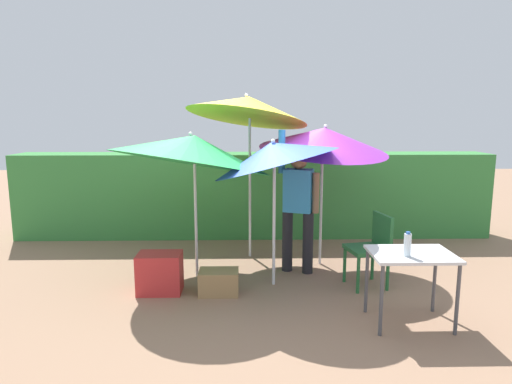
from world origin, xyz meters
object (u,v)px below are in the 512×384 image
umbrella_navy (248,107)px  crate_cardboard (219,282)px  chair_plastic (372,245)px  umbrella_orange (274,154)px  umbrella_rainbow (193,149)px  folding_table (411,261)px  cooler_box (160,273)px  person_vendor (298,203)px  bottle_water (407,245)px  umbrella_yellow (324,139)px

umbrella_navy → crate_cardboard: size_ratio=5.61×
chair_plastic → umbrella_orange: bearing=178.5°
umbrella_rainbow → folding_table: 2.88m
umbrella_rainbow → cooler_box: size_ratio=4.16×
person_vendor → umbrella_navy: bearing=132.6°
umbrella_rainbow → umbrella_navy: umbrella_navy is taller
crate_cardboard → bottle_water: size_ratio=1.91×
cooler_box → folding_table: (2.64, -0.85, 0.41)m
umbrella_orange → person_vendor: size_ratio=1.07×
umbrella_yellow → folding_table: umbrella_yellow is taller
umbrella_orange → umbrella_navy: (-0.29, 1.19, 0.55)m
crate_cardboard → umbrella_rainbow: bearing=118.5°
umbrella_orange → chair_plastic: umbrella_orange is taller
umbrella_rainbow → umbrella_navy: (0.70, 0.81, 0.53)m
umbrella_rainbow → chair_plastic: bearing=-10.8°
umbrella_orange → crate_cardboard: size_ratio=4.37×
umbrella_rainbow → folding_table: bearing=-31.9°
umbrella_navy → cooler_box: umbrella_navy is taller
bottle_water → crate_cardboard: bearing=154.4°
umbrella_orange → person_vendor: 0.91m
umbrella_rainbow → folding_table: (2.29, -1.43, -1.00)m
umbrella_yellow → crate_cardboard: 2.37m
umbrella_yellow → chair_plastic: 1.57m
umbrella_orange → person_vendor: bearing=54.1°
chair_plastic → cooler_box: size_ratio=1.75×
umbrella_yellow → chair_plastic: umbrella_yellow is taller
crate_cardboard → bottle_water: (1.86, -0.89, 0.70)m
folding_table → chair_plastic: bearing=95.7°
umbrella_navy → crate_cardboard: umbrella_navy is taller
chair_plastic → bottle_water: bottle_water is taller
person_vendor → folding_table: size_ratio=2.35×
umbrella_orange → cooler_box: (-1.34, -0.19, -1.38)m
umbrella_rainbow → crate_cardboard: size_ratio=4.61×
chair_plastic → cooler_box: chair_plastic is taller
chair_plastic → crate_cardboard: (-1.85, -0.22, -0.37)m
umbrella_orange → umbrella_navy: umbrella_navy is taller
umbrella_yellow → crate_cardboard: bearing=-142.4°
chair_plastic → crate_cardboard: size_ratio=1.94×
umbrella_navy → cooler_box: size_ratio=5.07×
person_vendor → bottle_water: bearing=-62.2°
crate_cardboard → folding_table: 2.16m
cooler_box → crate_cardboard: cooler_box is taller
chair_plastic → person_vendor: bearing=148.4°
chair_plastic → crate_cardboard: chair_plastic is taller
umbrella_rainbow → umbrella_navy: size_ratio=0.82×
umbrella_yellow → folding_table: bearing=-72.9°
umbrella_orange → umbrella_yellow: bearing=48.1°
umbrella_yellow → folding_table: 2.23m
folding_table → crate_cardboard: bearing=157.9°
umbrella_rainbow → person_vendor: (1.35, 0.10, -0.71)m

